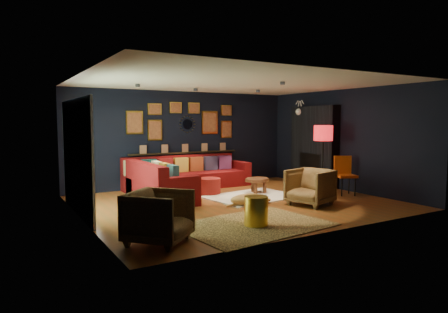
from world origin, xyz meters
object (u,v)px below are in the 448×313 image
sectional (178,180)px  orange_chair (344,172)px  armchair_right (310,185)px  floor_lamp (323,136)px  pouf (209,186)px  coffee_table (257,181)px  armchair_left (159,214)px  dog (248,197)px  gold_stool (256,211)px

sectional → orange_chair: orange_chair is taller
armchair_right → floor_lamp: 1.89m
pouf → orange_chair: bearing=-30.3°
orange_chair → coffee_table: bearing=170.0°
armchair_left → dog: size_ratio=0.79×
pouf → floor_lamp: 3.08m
orange_chair → dog: bearing=-159.0°
coffee_table → sectional: bearing=144.1°
pouf → floor_lamp: size_ratio=0.34×
armchair_left → floor_lamp: 5.47m
sectional → dog: 2.32m
coffee_table → armchair_right: armchair_right is taller
gold_stool → orange_chair: size_ratio=0.54×
armchair_left → orange_chair: 5.52m
pouf → dog: pouf is taller
coffee_table → floor_lamp: (1.50, -0.69, 1.11)m
gold_stool → dog: size_ratio=0.47×
orange_chair → floor_lamp: 1.02m
coffee_table → floor_lamp: bearing=-24.7°
sectional → gold_stool: 3.66m
armchair_right → gold_stool: 2.17m
armchair_left → orange_chair: (5.33, 1.41, 0.13)m
pouf → armchair_right: bearing=-59.4°
armchair_right → pouf: bearing=-165.9°
coffee_table → pouf: bearing=154.0°
dog → sectional: bearing=115.8°
armchair_left → armchair_right: 3.87m
armchair_left → floor_lamp: floor_lamp is taller
armchair_left → dog: armchair_left is taller
orange_chair → armchair_left: bearing=-142.5°
sectional → floor_lamp: bearing=-30.8°
gold_stool → floor_lamp: 3.92m
orange_chair → floor_lamp: size_ratio=0.56×
coffee_table → floor_lamp: 1.99m
pouf → gold_stool: gold_stool is taller
pouf → dog: bearing=-86.9°
armchair_right → orange_chair: orange_chair is taller
floor_lamp → dog: bearing=-171.5°
sectional → armchair_left: sectional is taller
armchair_left → armchair_right: size_ratio=1.01×
sectional → armchair_right: (1.83, -2.82, 0.10)m
floor_lamp → armchair_right: bearing=-143.3°
pouf → armchair_left: (-2.48, -3.08, 0.21)m
armchair_right → orange_chair: 1.65m
gold_stool → orange_chair: orange_chair is taller
armchair_left → gold_stool: (1.77, 0.06, -0.17)m
sectional → coffee_table: 1.99m
coffee_table → orange_chair: size_ratio=0.93×
armchair_left → floor_lamp: (5.05, 1.86, 0.99)m
sectional → armchair_left: 4.20m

